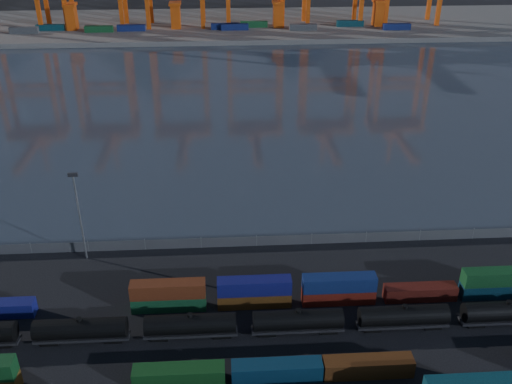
{
  "coord_description": "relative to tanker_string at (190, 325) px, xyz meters",
  "views": [
    {
      "loc": [
        -5.34,
        -58.15,
        57.55
      ],
      "look_at": [
        0.0,
        30.0,
        10.0
      ],
      "focal_mm": 40.0,
      "sensor_mm": 36.0,
      "label": 1
    }
  ],
  "objects": [
    {
      "name": "harbor_water",
      "position": [
        10.93,
        99.94,
        -2.07
      ],
      "size": [
        700.0,
        700.0,
        0.0
      ],
      "primitive_type": "plane",
      "color": "#2F3744",
      "rests_on": "ground"
    },
    {
      "name": "yard_light_mast",
      "position": [
        -19.07,
        20.94,
        7.22
      ],
      "size": [
        1.6,
        0.4,
        16.6
      ],
      "color": "slate",
      "rests_on": "ground"
    },
    {
      "name": "waterfront_fence",
      "position": [
        10.93,
        22.94,
        -1.08
      ],
      "size": [
        160.12,
        0.12,
        2.2
      ],
      "color": "#595B5E",
      "rests_on": "ground"
    },
    {
      "name": "tanker_string",
      "position": [
        0.0,
        0.0,
        0.0
      ],
      "size": [
        137.5,
        2.9,
        4.15
      ],
      "color": "black",
      "rests_on": "ground"
    },
    {
      "name": "far_quay",
      "position": [
        10.93,
        204.94,
        -1.08
      ],
      "size": [
        700.0,
        70.0,
        2.0
      ],
      "primitive_type": "cube",
      "color": "#514F4C",
      "rests_on": "ground"
    },
    {
      "name": "container_row_mid",
      "position": [
        7.28,
        -8.63,
        -0.52
      ],
      "size": [
        142.37,
        2.44,
        5.19
      ],
      "color": "#393B3E",
      "rests_on": "ground"
    },
    {
      "name": "straddle_carriers",
      "position": [
        8.43,
        194.94,
        5.74
      ],
      "size": [
        140.0,
        7.0,
        11.1
      ],
      "color": "#D94E0F",
      "rests_on": "far_quay"
    },
    {
      "name": "container_row_north",
      "position": [
        27.42,
        6.42,
        -0.03
      ],
      "size": [
        140.99,
        2.31,
        4.92
      ],
      "color": "#111053",
      "rests_on": "ground"
    },
    {
      "name": "quay_containers",
      "position": [
        -0.06,
        190.4,
        1.22
      ],
      "size": [
        172.58,
        10.99,
        2.6
      ],
      "color": "navy",
      "rests_on": "far_quay"
    },
    {
      "name": "ground",
      "position": [
        10.93,
        -5.06,
        -2.08
      ],
      "size": [
        700.0,
        700.0,
        0.0
      ],
      "primitive_type": "plane",
      "color": "black",
      "rests_on": "ground"
    }
  ]
}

